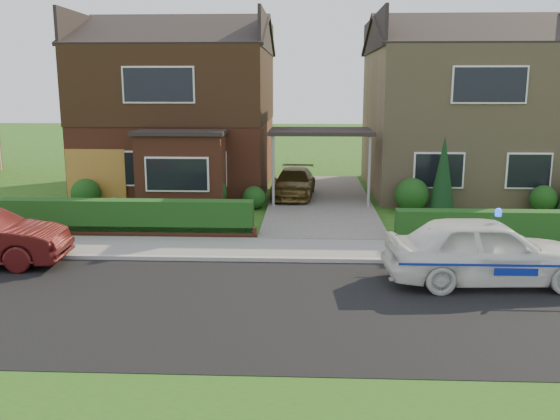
{
  "coord_description": "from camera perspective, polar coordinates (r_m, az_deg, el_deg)",
  "views": [
    {
      "loc": [
        -0.52,
        -11.28,
        4.33
      ],
      "look_at": [
        -1.19,
        3.5,
        1.25
      ],
      "focal_mm": 38.0,
      "sensor_mm": 36.0,
      "label": 1
    }
  ],
  "objects": [
    {
      "name": "carport_link",
      "position": [
        22.3,
        3.94,
        7.44
      ],
      "size": [
        3.8,
        3.0,
        2.77
      ],
      "color": "black",
      "rests_on": "ground"
    },
    {
      "name": "police_car",
      "position": [
        13.95,
        19.2,
        -3.73
      ],
      "size": [
        4.1,
        4.55,
        1.68
      ],
      "rotation": [
        0.0,
        0.0,
        1.63
      ],
      "color": "silver",
      "rests_on": "ground"
    },
    {
      "name": "hedge_left",
      "position": [
        18.07,
        -14.51,
        -2.48
      ],
      "size": [
        7.5,
        0.55,
        0.9
      ],
      "primitive_type": "cube",
      "color": "#193E13",
      "rests_on": "ground"
    },
    {
      "name": "garage_door",
      "position": [
        22.84,
        -17.26,
        2.98
      ],
      "size": [
        2.2,
        0.1,
        2.1
      ],
      "primitive_type": "cube",
      "color": "#996521",
      "rests_on": "ground"
    },
    {
      "name": "shrub_left_near",
      "position": [
        21.32,
        -2.53,
        1.19
      ],
      "size": [
        0.84,
        0.84,
        0.84
      ],
      "primitive_type": "sphere",
      "color": "#193E13",
      "rests_on": "ground"
    },
    {
      "name": "potted_plant_b",
      "position": [
        19.31,
        -11.81,
        -0.18
      ],
      "size": [
        0.57,
        0.53,
        0.83
      ],
      "primitive_type": "imported",
      "rotation": [
        0.0,
        0.0,
        1.1
      ],
      "color": "gray",
      "rests_on": "ground"
    },
    {
      "name": "house_left",
      "position": [
        25.73,
        -9.39,
        10.46
      ],
      "size": [
        7.5,
        9.53,
        7.25
      ],
      "color": "brown",
      "rests_on": "ground"
    },
    {
      "name": "shrub_left_far",
      "position": [
        22.58,
        -18.17,
        1.52
      ],
      "size": [
        1.08,
        1.08,
        1.08
      ],
      "primitive_type": "sphere",
      "color": "#193E13",
      "rests_on": "ground"
    },
    {
      "name": "shrub_left_mid",
      "position": [
        21.19,
        -6.92,
        1.71
      ],
      "size": [
        1.32,
        1.32,
        1.32
      ],
      "primitive_type": "sphere",
      "color": "#193E13",
      "rests_on": "ground"
    },
    {
      "name": "sidewalk",
      "position": [
        15.97,
        4.36,
        -3.81
      ],
      "size": [
        60.0,
        2.0,
        0.1
      ],
      "primitive_type": "cube",
      "color": "slate",
      "rests_on": "ground"
    },
    {
      "name": "road",
      "position": [
        12.09,
        4.94,
        -9.26
      ],
      "size": [
        60.0,
        6.0,
        0.02
      ],
      "primitive_type": "cube",
      "color": "black",
      "rests_on": "ground"
    },
    {
      "name": "house_right",
      "position": [
        26.06,
        16.86,
        9.81
      ],
      "size": [
        7.5,
        8.06,
        7.25
      ],
      "color": "#937C5A",
      "rests_on": "ground"
    },
    {
      "name": "dwarf_wall",
      "position": [
        17.89,
        -14.68,
        -2.04
      ],
      "size": [
        7.7,
        0.25,
        0.36
      ],
      "primitive_type": "cube",
      "color": "brown",
      "rests_on": "ground"
    },
    {
      "name": "conifer_a",
      "position": [
        21.23,
        15.41,
        3.14
      ],
      "size": [
        0.9,
        0.9,
        2.6
      ],
      "primitive_type": "cone",
      "color": "black",
      "rests_on": "ground"
    },
    {
      "name": "potted_plant_a",
      "position": [
        19.88,
        -15.69,
        -0.03
      ],
      "size": [
        0.49,
        0.39,
        0.83
      ],
      "primitive_type": "imported",
      "rotation": [
        0.0,
        0.0,
        0.24
      ],
      "color": "gray",
      "rests_on": "ground"
    },
    {
      "name": "ground",
      "position": [
        12.09,
        4.94,
        -9.26
      ],
      "size": [
        120.0,
        120.0,
        0.0
      ],
      "primitive_type": "plane",
      "color": "#1F4F15",
      "rests_on": "ground"
    },
    {
      "name": "driveway",
      "position": [
        22.69,
        3.84,
        0.9
      ],
      "size": [
        3.8,
        12.0,
        0.12
      ],
      "primitive_type": "cube",
      "color": "#666059",
      "rests_on": "ground"
    },
    {
      "name": "driveway_car",
      "position": [
        23.1,
        1.35,
        2.64
      ],
      "size": [
        1.81,
        3.85,
        1.09
      ],
      "primitive_type": "imported",
      "rotation": [
        0.0,
        0.0,
        -0.08
      ],
      "color": "brown",
      "rests_on": "driveway"
    },
    {
      "name": "kerb",
      "position": [
        14.96,
        4.48,
        -4.85
      ],
      "size": [
        60.0,
        0.16,
        0.12
      ],
      "primitive_type": "cube",
      "color": "#9E9993",
      "rests_on": "ground"
    },
    {
      "name": "shrub_right_near",
      "position": [
        21.34,
        12.58,
        1.42
      ],
      "size": [
        1.2,
        1.2,
        1.2
      ],
      "primitive_type": "sphere",
      "color": "#193E13",
      "rests_on": "ground"
    },
    {
      "name": "shrub_right_mid",
      "position": [
        22.71,
        24.02,
        0.98
      ],
      "size": [
        0.96,
        0.96,
        0.96
      ],
      "primitive_type": "sphere",
      "color": "#193E13",
      "rests_on": "ground"
    },
    {
      "name": "potted_plant_c",
      "position": [
        18.55,
        -9.38,
        -0.84
      ],
      "size": [
        0.42,
        0.42,
        0.67
      ],
      "primitive_type": "imported",
      "rotation": [
        0.0,
        0.0,
        1.72
      ],
      "color": "gray",
      "rests_on": "ground"
    },
    {
      "name": "hedge_right",
      "position": [
        18.31,
        22.71,
        -2.84
      ],
      "size": [
        7.5,
        0.55,
        0.8
      ],
      "primitive_type": "cube",
      "color": "#193E13",
      "rests_on": "ground"
    }
  ]
}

